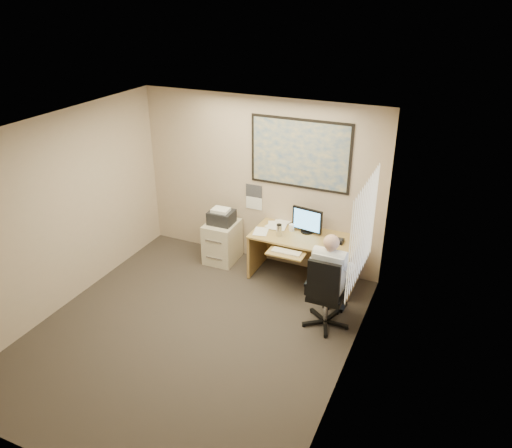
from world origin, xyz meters
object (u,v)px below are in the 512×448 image
at_px(filing_cabinet, 222,238).
at_px(person, 329,281).
at_px(desk, 325,258).
at_px(office_chair, 325,306).

distance_m(filing_cabinet, person, 2.31).
xyz_separation_m(desk, filing_cabinet, (-1.76, 0.02, -0.04)).
height_order(office_chair, person, person).
height_order(filing_cabinet, office_chair, office_chair).
height_order(desk, filing_cabinet, desk).
bearing_deg(filing_cabinet, desk, -1.90).
xyz_separation_m(desk, office_chair, (0.32, -1.03, -0.13)).
bearing_deg(person, filing_cabinet, 156.68).
relative_size(filing_cabinet, office_chair, 0.87).
relative_size(filing_cabinet, person, 0.70).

